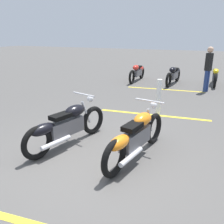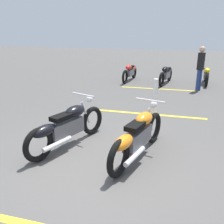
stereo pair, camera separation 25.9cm
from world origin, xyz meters
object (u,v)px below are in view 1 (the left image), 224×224
at_px(motorcycle_dark_foreground, 66,126).
at_px(motorcycle_row_far_left, 215,76).
at_px(motorcycle_bright_foreground, 135,136).
at_px(bollard_post, 159,97).
at_px(motorcycle_row_left, 174,74).
at_px(bystander_secondary, 208,67).
at_px(motorcycle_row_center, 137,72).

height_order(motorcycle_dark_foreground, motorcycle_row_far_left, motorcycle_dark_foreground).
bearing_deg(motorcycle_row_far_left, motorcycle_bright_foreground, -10.96).
distance_m(motorcycle_bright_foreground, motorcycle_dark_foreground, 1.51).
height_order(motorcycle_bright_foreground, bollard_post, bollard_post).
height_order(motorcycle_row_left, bystander_secondary, bystander_secondary).
xyz_separation_m(motorcycle_dark_foreground, bystander_secondary, (6.34, -2.53, 0.53)).
distance_m(motorcycle_row_far_left, motorcycle_row_center, 3.57).
relative_size(motorcycle_bright_foreground, motorcycle_row_center, 1.02).
bearing_deg(motorcycle_bright_foreground, motorcycle_row_center, 27.87).
distance_m(motorcycle_dark_foreground, bollard_post, 3.10).
bearing_deg(bollard_post, motorcycle_row_center, 23.76).
bearing_deg(motorcycle_row_center, bollard_post, 25.25).
height_order(motorcycle_bright_foreground, motorcycle_dark_foreground, same).
bearing_deg(motorcycle_row_center, motorcycle_row_far_left, 99.14).
height_order(motorcycle_row_far_left, bystander_secondary, bystander_secondary).
distance_m(motorcycle_bright_foreground, motorcycle_row_left, 7.33).
bearing_deg(bollard_post, motorcycle_bright_foreground, -176.73).
bearing_deg(motorcycle_row_far_left, bollard_post, -17.58).
height_order(motorcycle_row_center, bollard_post, bollard_post).
distance_m(bystander_secondary, bollard_post, 3.77).
distance_m(motorcycle_bright_foreground, bystander_secondary, 6.41).
bearing_deg(motorcycle_row_left, motorcycle_bright_foreground, 9.68).
height_order(motorcycle_row_far_left, motorcycle_row_left, motorcycle_row_left).
xyz_separation_m(motorcycle_row_left, motorcycle_row_center, (0.09, 1.78, -0.00)).
height_order(motorcycle_dark_foreground, bollard_post, bollard_post).
bearing_deg(bollard_post, motorcycle_row_left, 3.40).
bearing_deg(motorcycle_row_left, motorcycle_row_far_left, 114.17).
xyz_separation_m(motorcycle_dark_foreground, motorcycle_row_center, (7.44, 0.70, -0.02)).
height_order(motorcycle_dark_foreground, motorcycle_row_left, motorcycle_dark_foreground).
bearing_deg(motorcycle_bright_foreground, motorcycle_row_left, 14.64).
bearing_deg(motorcycle_bright_foreground, bystander_secondary, 2.06).
height_order(motorcycle_row_far_left, motorcycle_row_center, motorcycle_row_center).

